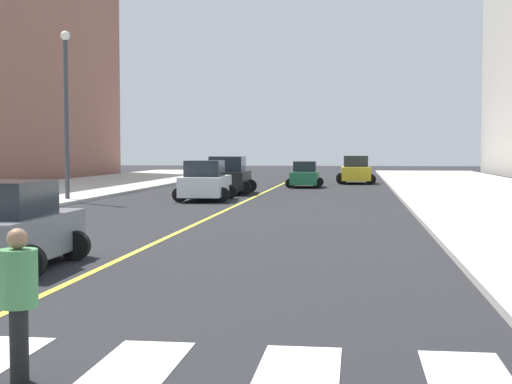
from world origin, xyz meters
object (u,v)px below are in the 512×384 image
(car_green_nearest, at_px, (305,175))
(street_lamp, at_px, (66,100))
(car_gray_second, at_px, (8,228))
(car_yellow_fourth, at_px, (356,171))
(car_black_third, at_px, (228,176))
(car_white_fifth, at_px, (205,182))
(pedestrian_crossing, at_px, (18,299))

(car_green_nearest, relative_size, street_lamp, 0.49)
(car_gray_second, relative_size, street_lamp, 0.53)
(car_gray_second, distance_m, car_yellow_fourth, 40.49)
(car_green_nearest, height_order, street_lamp, street_lamp)
(car_gray_second, bearing_deg, car_yellow_fourth, 79.03)
(car_black_third, bearing_deg, car_green_nearest, 62.66)
(car_green_nearest, height_order, car_black_third, car_black_third)
(car_green_nearest, relative_size, car_gray_second, 0.93)
(car_green_nearest, height_order, car_white_fifth, car_white_fifth)
(car_green_nearest, distance_m, street_lamp, 18.40)
(car_black_third, bearing_deg, car_white_fifth, -93.74)
(car_black_third, distance_m, street_lamp, 10.26)
(car_yellow_fourth, bearing_deg, car_white_fifth, 68.36)
(car_yellow_fourth, bearing_deg, car_gray_second, 78.63)
(car_yellow_fourth, bearing_deg, pedestrian_crossing, 84.31)
(pedestrian_crossing, distance_m, street_lamp, 28.04)
(car_yellow_fourth, distance_m, pedestrian_crossing, 47.11)
(car_yellow_fourth, bearing_deg, car_green_nearest, 60.11)
(car_white_fifth, distance_m, street_lamp, 7.38)
(street_lamp, bearing_deg, pedestrian_crossing, -69.48)
(car_gray_second, relative_size, pedestrian_crossing, 2.50)
(car_gray_second, xyz_separation_m, street_lamp, (-6.23, 18.94, 3.81))
(street_lamp, bearing_deg, car_green_nearest, 56.59)
(car_white_fifth, height_order, pedestrian_crossing, car_white_fifth)
(car_green_nearest, xyz_separation_m, car_gray_second, (-3.68, -33.96, 0.06))
(pedestrian_crossing, bearing_deg, street_lamp, 179.03)
(car_green_nearest, relative_size, car_black_third, 0.80)
(street_lamp, bearing_deg, car_yellow_fourth, 57.98)
(car_white_fifth, bearing_deg, car_black_third, 86.54)
(car_green_nearest, bearing_deg, car_black_third, 64.29)
(car_white_fifth, bearing_deg, car_yellow_fourth, 68.09)
(car_green_nearest, height_order, car_gray_second, car_gray_second)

